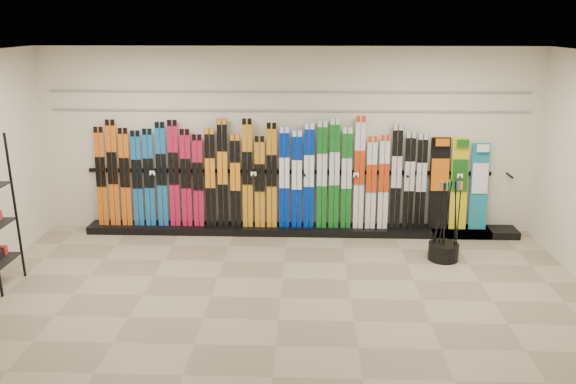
{
  "coord_description": "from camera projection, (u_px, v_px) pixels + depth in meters",
  "views": [
    {
      "loc": [
        0.32,
        -6.42,
        3.35
      ],
      "look_at": [
        0.06,
        1.0,
        1.1
      ],
      "focal_mm": 35.0,
      "sensor_mm": 36.0,
      "label": 1
    }
  ],
  "objects": [
    {
      "name": "snowboards",
      "position": [
        458.0,
        185.0,
        9.03
      ],
      "size": [
        0.94,
        0.23,
        1.48
      ],
      "color": "black",
      "rests_on": "ski_rack_base"
    },
    {
      "name": "ski_rack_base",
      "position": [
        301.0,
        230.0,
        9.28
      ],
      "size": [
        8.0,
        0.4,
        0.12
      ],
      "primitive_type": "cube",
      "color": "black",
      "rests_on": "floor"
    },
    {
      "name": "back_wall",
      "position": [
        288.0,
        141.0,
        9.07
      ],
      "size": [
        8.0,
        0.0,
        8.0
      ],
      "primitive_type": "plane",
      "rotation": [
        1.57,
        0.0,
        0.0
      ],
      "color": "beige",
      "rests_on": "floor"
    },
    {
      "name": "ski_poles",
      "position": [
        447.0,
        221.0,
        8.08
      ],
      "size": [
        0.39,
        0.18,
        1.18
      ],
      "color": "black",
      "rests_on": "pole_bin"
    },
    {
      "name": "skis",
      "position": [
        259.0,
        177.0,
        9.07
      ],
      "size": [
        5.37,
        0.18,
        1.82
      ],
      "color": "#D05B14",
      "rests_on": "ski_rack_base"
    },
    {
      "name": "ceiling",
      "position": [
        280.0,
        55.0,
        6.25
      ],
      "size": [
        8.0,
        8.0,
        0.0
      ],
      "primitive_type": "plane",
      "rotation": [
        3.14,
        0.0,
        0.0
      ],
      "color": "silver",
      "rests_on": "back_wall"
    },
    {
      "name": "floor",
      "position": [
        281.0,
        298.0,
        7.12
      ],
      "size": [
        8.0,
        8.0,
        0.0
      ],
      "primitive_type": "plane",
      "color": "gray",
      "rests_on": "ground"
    },
    {
      "name": "slatwall_rail_1",
      "position": [
        288.0,
        92.0,
        8.82
      ],
      "size": [
        7.6,
        0.02,
        0.03
      ],
      "primitive_type": "cube",
      "color": "gray",
      "rests_on": "back_wall"
    },
    {
      "name": "slatwall_rail_0",
      "position": [
        288.0,
        111.0,
        8.91
      ],
      "size": [
        7.6,
        0.02,
        0.03
      ],
      "primitive_type": "cube",
      "color": "gray",
      "rests_on": "back_wall"
    },
    {
      "name": "pole_bin",
      "position": [
        443.0,
        251.0,
        8.23
      ],
      "size": [
        0.44,
        0.44,
        0.25
      ],
      "primitive_type": "cylinder",
      "color": "black",
      "rests_on": "floor"
    }
  ]
}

